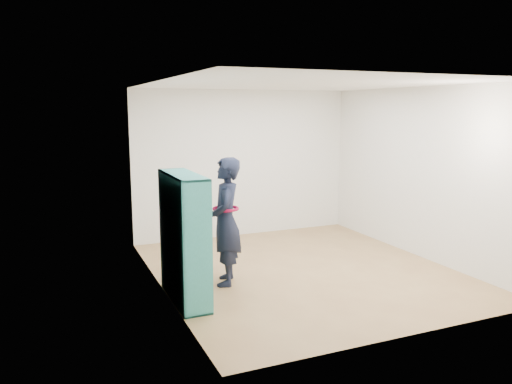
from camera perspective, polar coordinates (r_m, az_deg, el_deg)
name	(u,v)px	position (r m, az deg, el deg)	size (l,w,h in m)	color
floor	(303,270)	(7.22, 5.38, -8.90)	(4.50, 4.50, 0.00)	olive
ceiling	(306,84)	(6.85, 5.72, 12.19)	(4.50, 4.50, 0.00)	white
wall_left	(160,189)	(6.22, -10.86, 0.33)	(0.02, 4.50, 2.60)	white
wall_right	(419,173)	(8.06, 18.14, 2.10)	(0.02, 4.50, 2.60)	white
wall_back	(244,164)	(8.94, -1.37, 3.27)	(4.00, 0.02, 2.60)	white
wall_front	(415,210)	(5.09, 17.75, -2.01)	(4.00, 0.02, 2.60)	white
bookshelf	(182,240)	(5.98, -8.44, -5.41)	(0.33, 1.15, 1.53)	teal
person	(226,221)	(6.47, -3.47, -3.36)	(0.59, 0.71, 1.66)	black
smartphone	(214,212)	(6.54, -4.80, -2.27)	(0.03, 0.10, 0.14)	silver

